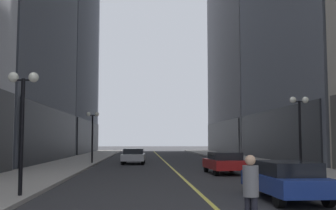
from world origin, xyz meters
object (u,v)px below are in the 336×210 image
Objects in this scene: street_lamp_right_mid at (300,118)px; street_lamp_left_far at (93,126)px; car_silver at (134,156)px; pedestrian_in_grey_suit at (251,189)px; car_blue at (285,179)px; car_red at (224,162)px; street_lamp_left_near at (23,105)px.

street_lamp_left_far is at bearing 134.42° from street_lamp_right_mid.
pedestrian_in_grey_suit is (3.03, -27.02, 0.29)m from car_silver.
car_blue and car_red have the same top height.
pedestrian_in_grey_suit is (-2.54, -5.09, 0.29)m from car_blue.
street_lamp_left_far and street_lamp_right_mid have the same top height.
street_lamp_left_near reaches higher than car_blue.
car_blue is at bearing -90.71° from car_red.
car_red is 1.01× the size of car_silver.
car_blue is at bearing -75.74° from car_silver.
car_red is 16.30m from pedestrian_in_grey_suit.
street_lamp_left_far is (-3.48, -0.84, 2.54)m from car_silver.
car_silver is at bearing 80.69° from street_lamp_left_near.
street_lamp_left_far is 18.29m from street_lamp_right_mid.
street_lamp_left_far is (-6.51, 26.19, 2.25)m from pedestrian_in_grey_suit.
pedestrian_in_grey_suit is at bearing -83.61° from car_silver.
street_lamp_right_mid is (12.80, -13.06, 0.00)m from street_lamp_left_far.
car_blue is at bearing -66.77° from street_lamp_left_far.
car_silver is 4.39m from street_lamp_left_far.
street_lamp_left_far is 1.00× the size of street_lamp_right_mid.
street_lamp_left_near and street_lamp_right_mid have the same top height.
street_lamp_right_mid is (9.32, -13.90, 2.54)m from car_silver.
car_red is at bearing -47.73° from street_lamp_left_far.
car_silver is at bearing 123.84° from street_lamp_right_mid.
car_blue and car_silver have the same top height.
car_red is at bearing 140.72° from street_lamp_right_mid.
car_silver is 0.93× the size of street_lamp_left_near.
pedestrian_in_grey_suit is 9.00m from street_lamp_left_near.
street_lamp_left_far is at bearing 113.23° from car_blue.
street_lamp_right_mid reaches higher than car_red.
street_lamp_left_near is at bearing -90.00° from street_lamp_left_far.
car_red is 13.90m from street_lamp_left_far.
street_lamp_right_mid is at bearing 64.39° from pedestrian_in_grey_suit.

